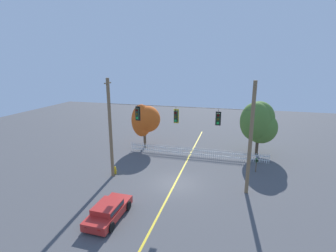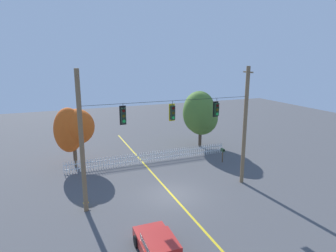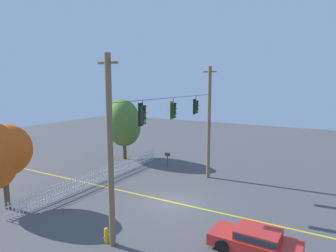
{
  "view_description": "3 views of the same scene",
  "coord_description": "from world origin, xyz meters",
  "px_view_note": "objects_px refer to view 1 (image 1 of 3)",
  "views": [
    {
      "loc": [
        4.76,
        -19.88,
        10.46
      ],
      "look_at": [
        -0.63,
        -0.04,
        5.27
      ],
      "focal_mm": 26.82,
      "sensor_mm": 36.0,
      "label": 1
    },
    {
      "loc": [
        -7.55,
        -18.16,
        9.83
      ],
      "look_at": [
        -0.33,
        -0.08,
        5.23
      ],
      "focal_mm": 31.26,
      "sensor_mm": 36.0,
      "label": 2
    },
    {
      "loc": [
        -16.49,
        -9.08,
        7.85
      ],
      "look_at": [
        -0.57,
        0.05,
        5.2
      ],
      "focal_mm": 31.79,
      "sensor_mm": 36.0,
      "label": 3
    }
  ],
  "objects_px": {
    "traffic_signal_westbound_side": "(137,114)",
    "autumn_maple_mid": "(258,122)",
    "autumn_maple_near_fence": "(145,120)",
    "fire_hydrant": "(115,170)",
    "parked_car": "(108,210)",
    "traffic_signal_eastbound_side": "(176,116)",
    "traffic_signal_southbound_primary": "(218,119)",
    "roadside_mailbox": "(257,161)"
  },
  "relations": [
    {
      "from": "traffic_signal_westbound_side",
      "to": "autumn_maple_near_fence",
      "type": "xyz_separation_m",
      "value": [
        -2.61,
        8.78,
        -2.6
      ]
    },
    {
      "from": "autumn_maple_near_fence",
      "to": "parked_car",
      "type": "relative_size",
      "value": 1.32
    },
    {
      "from": "autumn_maple_near_fence",
      "to": "roadside_mailbox",
      "type": "bearing_deg",
      "value": -18.06
    },
    {
      "from": "traffic_signal_westbound_side",
      "to": "traffic_signal_southbound_primary",
      "type": "distance_m",
      "value": 6.9
    },
    {
      "from": "traffic_signal_westbound_side",
      "to": "traffic_signal_southbound_primary",
      "type": "xyz_separation_m",
      "value": [
        6.9,
        -0.0,
        -0.05
      ]
    },
    {
      "from": "autumn_maple_near_fence",
      "to": "autumn_maple_mid",
      "type": "xyz_separation_m",
      "value": [
        13.44,
        1.14,
        0.24
      ]
    },
    {
      "from": "autumn_maple_near_fence",
      "to": "autumn_maple_mid",
      "type": "relative_size",
      "value": 0.88
    },
    {
      "from": "traffic_signal_eastbound_side",
      "to": "traffic_signal_southbound_primary",
      "type": "distance_m",
      "value": 3.46
    },
    {
      "from": "traffic_signal_southbound_primary",
      "to": "fire_hydrant",
      "type": "distance_m",
      "value": 11.15
    },
    {
      "from": "autumn_maple_mid",
      "to": "roadside_mailbox",
      "type": "height_order",
      "value": "autumn_maple_mid"
    },
    {
      "from": "autumn_maple_near_fence",
      "to": "fire_hydrant",
      "type": "height_order",
      "value": "autumn_maple_near_fence"
    },
    {
      "from": "autumn_maple_near_fence",
      "to": "autumn_maple_mid",
      "type": "height_order",
      "value": "autumn_maple_mid"
    },
    {
      "from": "traffic_signal_southbound_primary",
      "to": "autumn_maple_near_fence",
      "type": "relative_size",
      "value": 0.25
    },
    {
      "from": "traffic_signal_westbound_side",
      "to": "traffic_signal_eastbound_side",
      "type": "bearing_deg",
      "value": -0.01
    },
    {
      "from": "traffic_signal_eastbound_side",
      "to": "autumn_maple_near_fence",
      "type": "xyz_separation_m",
      "value": [
        -6.04,
        8.78,
        -2.56
      ]
    },
    {
      "from": "traffic_signal_westbound_side",
      "to": "roadside_mailbox",
      "type": "distance_m",
      "value": 12.49
    },
    {
      "from": "traffic_signal_westbound_side",
      "to": "autumn_maple_mid",
      "type": "bearing_deg",
      "value": 42.49
    },
    {
      "from": "traffic_signal_westbound_side",
      "to": "parked_car",
      "type": "height_order",
      "value": "traffic_signal_westbound_side"
    },
    {
      "from": "fire_hydrant",
      "to": "traffic_signal_westbound_side",
      "type": "bearing_deg",
      "value": -8.81
    },
    {
      "from": "traffic_signal_southbound_primary",
      "to": "autumn_maple_mid",
      "type": "height_order",
      "value": "traffic_signal_southbound_primary"
    },
    {
      "from": "fire_hydrant",
      "to": "parked_car",
      "type": "bearing_deg",
      "value": -66.79
    },
    {
      "from": "traffic_signal_westbound_side",
      "to": "autumn_maple_near_fence",
      "type": "height_order",
      "value": "traffic_signal_westbound_side"
    },
    {
      "from": "parked_car",
      "to": "fire_hydrant",
      "type": "bearing_deg",
      "value": 113.21
    },
    {
      "from": "fire_hydrant",
      "to": "roadside_mailbox",
      "type": "xyz_separation_m",
      "value": [
        13.16,
        4.09,
        0.74
      ]
    },
    {
      "from": "traffic_signal_westbound_side",
      "to": "roadside_mailbox",
      "type": "relative_size",
      "value": 1.01
    },
    {
      "from": "autumn_maple_mid",
      "to": "traffic_signal_westbound_side",
      "type": "bearing_deg",
      "value": -137.51
    },
    {
      "from": "traffic_signal_eastbound_side",
      "to": "autumn_maple_near_fence",
      "type": "distance_m",
      "value": 10.96
    },
    {
      "from": "roadside_mailbox",
      "to": "traffic_signal_eastbound_side",
      "type": "bearing_deg",
      "value": -147.52
    },
    {
      "from": "fire_hydrant",
      "to": "traffic_signal_eastbound_side",
      "type": "bearing_deg",
      "value": -3.87
    },
    {
      "from": "traffic_signal_westbound_side",
      "to": "roadside_mailbox",
      "type": "height_order",
      "value": "traffic_signal_westbound_side"
    },
    {
      "from": "fire_hydrant",
      "to": "autumn_maple_near_fence",
      "type": "bearing_deg",
      "value": 89.7
    },
    {
      "from": "autumn_maple_mid",
      "to": "fire_hydrant",
      "type": "xyz_separation_m",
      "value": [
        -13.48,
        -9.51,
        -3.42
      ]
    },
    {
      "from": "autumn_maple_mid",
      "to": "fire_hydrant",
      "type": "height_order",
      "value": "autumn_maple_mid"
    },
    {
      "from": "traffic_signal_southbound_primary",
      "to": "parked_car",
      "type": "bearing_deg",
      "value": -137.25
    },
    {
      "from": "roadside_mailbox",
      "to": "parked_car",
      "type": "bearing_deg",
      "value": -133.95
    },
    {
      "from": "parked_car",
      "to": "fire_hydrant",
      "type": "xyz_separation_m",
      "value": [
        -2.84,
        6.62,
        -0.22
      ]
    },
    {
      "from": "traffic_signal_southbound_primary",
      "to": "parked_car",
      "type": "height_order",
      "value": "traffic_signal_southbound_primary"
    },
    {
      "from": "autumn_maple_mid",
      "to": "parked_car",
      "type": "relative_size",
      "value": 1.5
    },
    {
      "from": "autumn_maple_mid",
      "to": "parked_car",
      "type": "xyz_separation_m",
      "value": [
        -10.65,
        -16.12,
        -3.2
      ]
    },
    {
      "from": "traffic_signal_eastbound_side",
      "to": "roadside_mailbox",
      "type": "distance_m",
      "value": 9.76
    },
    {
      "from": "traffic_signal_eastbound_side",
      "to": "fire_hydrant",
      "type": "height_order",
      "value": "traffic_signal_eastbound_side"
    },
    {
      "from": "autumn_maple_near_fence",
      "to": "roadside_mailbox",
      "type": "relative_size",
      "value": 3.96
    }
  ]
}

